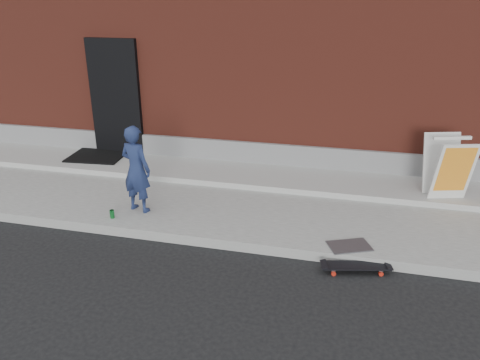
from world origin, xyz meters
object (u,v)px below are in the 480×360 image
(child, at_px, (136,169))
(soda_can, at_px, (112,214))
(pizza_sign, at_px, (448,167))
(skateboard, at_px, (356,266))

(child, distance_m, soda_can, 0.77)
(child, xyz_separation_m, pizza_sign, (4.67, 1.48, -0.08))
(skateboard, distance_m, pizza_sign, 2.68)
(child, bearing_deg, pizza_sign, -148.77)
(child, relative_size, pizza_sign, 1.36)
(soda_can, bearing_deg, child, 52.28)
(child, xyz_separation_m, soda_can, (-0.28, -0.36, -0.62))
(skateboard, relative_size, soda_can, 6.99)
(pizza_sign, bearing_deg, skateboard, -120.92)
(pizza_sign, height_order, soda_can, pizza_sign)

